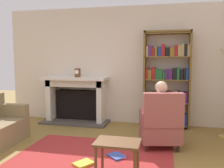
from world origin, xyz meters
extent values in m
plane|color=olive|center=(0.00, 0.00, 0.00)|extent=(14.00, 14.00, 0.00)
cube|color=beige|center=(0.00, 2.55, 1.35)|extent=(5.60, 0.10, 2.70)
cube|color=maroon|center=(0.00, 0.30, 0.01)|extent=(2.40, 1.80, 0.01)
cube|color=#4C4742|center=(-1.02, 2.18, 0.03)|extent=(1.56, 0.64, 0.05)
cube|color=black|center=(-1.02, 2.40, 0.40)|extent=(1.04, 0.20, 0.70)
cube|color=silver|center=(-1.64, 2.28, 0.51)|extent=(0.12, 0.44, 1.02)
cube|color=silver|center=(-0.40, 2.28, 0.51)|extent=(0.12, 0.44, 1.02)
cube|color=silver|center=(-1.02, 2.28, 0.94)|extent=(1.36, 0.44, 0.16)
cube|color=silver|center=(-1.02, 2.22, 1.05)|extent=(1.52, 0.56, 0.06)
cylinder|color=brown|center=(-0.94, 2.20, 1.18)|extent=(0.14, 0.14, 0.20)
cylinder|color=white|center=(-0.94, 2.14, 1.21)|extent=(0.10, 0.01, 0.10)
cube|color=brown|center=(0.59, 2.34, 1.05)|extent=(0.04, 0.32, 2.10)
cube|color=brown|center=(1.54, 2.34, 1.05)|extent=(0.04, 0.32, 2.10)
cube|color=brown|center=(1.06, 2.34, 2.08)|extent=(1.00, 0.32, 0.04)
cube|color=brown|center=(1.06, 2.34, 0.06)|extent=(0.96, 0.32, 0.02)
cube|color=#4C1E59|center=(0.65, 2.33, 0.17)|extent=(0.07, 0.26, 0.19)
cube|color=#4C1E59|center=(0.72, 2.33, 0.15)|extent=(0.05, 0.26, 0.16)
cube|color=#997F4C|center=(0.77, 2.33, 0.16)|extent=(0.04, 0.26, 0.17)
cube|color=#4C1E59|center=(0.82, 2.33, 0.19)|extent=(0.04, 0.26, 0.23)
cube|color=navy|center=(0.88, 2.33, 0.15)|extent=(0.07, 0.26, 0.16)
cube|color=#1E592D|center=(0.94, 2.33, 0.19)|extent=(0.04, 0.26, 0.23)
cube|color=#997F4C|center=(1.01, 2.33, 0.15)|extent=(0.08, 0.26, 0.16)
cube|color=brown|center=(1.08, 2.33, 0.20)|extent=(0.05, 0.26, 0.25)
cube|color=black|center=(1.14, 2.33, 0.17)|extent=(0.06, 0.26, 0.19)
cube|color=#4C1E59|center=(1.21, 2.33, 0.19)|extent=(0.05, 0.26, 0.24)
cube|color=black|center=(1.26, 2.33, 0.18)|extent=(0.04, 0.26, 0.22)
cube|color=maroon|center=(1.33, 2.33, 0.15)|extent=(0.08, 0.26, 0.16)
cube|color=maroon|center=(1.40, 2.33, 0.18)|extent=(0.05, 0.26, 0.22)
cube|color=navy|center=(1.47, 2.33, 0.19)|extent=(0.09, 0.26, 0.24)
cube|color=brown|center=(1.06, 2.34, 0.56)|extent=(0.96, 0.32, 0.02)
cube|color=navy|center=(0.66, 2.33, 0.66)|extent=(0.09, 0.26, 0.17)
cube|color=brown|center=(0.73, 2.33, 0.68)|extent=(0.04, 0.26, 0.23)
cube|color=black|center=(0.79, 2.33, 0.66)|extent=(0.06, 0.26, 0.19)
cube|color=maroon|center=(0.86, 2.33, 0.70)|extent=(0.06, 0.26, 0.26)
cube|color=brown|center=(0.94, 2.33, 0.66)|extent=(0.08, 0.26, 0.18)
cube|color=black|center=(1.03, 2.33, 0.69)|extent=(0.09, 0.26, 0.25)
cube|color=maroon|center=(1.12, 2.33, 0.69)|extent=(0.09, 0.26, 0.24)
cube|color=#997F4C|center=(1.20, 2.33, 0.67)|extent=(0.06, 0.26, 0.20)
cube|color=#997F4C|center=(1.26, 2.33, 0.70)|extent=(0.05, 0.26, 0.26)
cube|color=#4C1E59|center=(1.34, 2.33, 0.69)|extent=(0.07, 0.26, 0.24)
cube|color=maroon|center=(1.41, 2.33, 0.67)|extent=(0.05, 0.26, 0.20)
cube|color=#4C1E59|center=(1.47, 2.33, 0.68)|extent=(0.07, 0.26, 0.23)
cube|color=brown|center=(1.06, 2.34, 1.05)|extent=(0.96, 0.32, 0.02)
cube|color=maroon|center=(0.64, 2.33, 1.19)|extent=(0.05, 0.26, 0.24)
cube|color=brown|center=(0.71, 2.33, 1.17)|extent=(0.08, 0.26, 0.20)
cube|color=maroon|center=(0.78, 2.33, 1.19)|extent=(0.06, 0.26, 0.26)
cube|color=#1E592D|center=(0.85, 2.33, 1.18)|extent=(0.06, 0.26, 0.23)
cube|color=#1E592D|center=(0.93, 2.33, 1.17)|extent=(0.09, 0.26, 0.21)
cube|color=#1E592D|center=(1.00, 2.33, 1.15)|extent=(0.04, 0.26, 0.17)
cube|color=#4C1E59|center=(1.06, 2.33, 1.17)|extent=(0.06, 0.26, 0.22)
cube|color=#4C1E59|center=(1.14, 2.33, 1.17)|extent=(0.08, 0.26, 0.21)
cube|color=black|center=(1.23, 2.33, 1.18)|extent=(0.08, 0.26, 0.24)
cube|color=#1E592D|center=(1.30, 2.33, 1.19)|extent=(0.05, 0.26, 0.26)
cube|color=black|center=(1.37, 2.33, 1.17)|extent=(0.07, 0.26, 0.21)
cube|color=black|center=(1.43, 2.33, 1.18)|extent=(0.04, 0.26, 0.23)
cube|color=navy|center=(1.49, 2.33, 1.18)|extent=(0.05, 0.26, 0.24)
cube|color=brown|center=(1.06, 2.34, 1.55)|extent=(0.96, 0.32, 0.02)
cube|color=#997F4C|center=(0.64, 2.33, 1.66)|extent=(0.05, 0.26, 0.21)
cube|color=#4C1E59|center=(0.71, 2.33, 1.67)|extent=(0.07, 0.26, 0.22)
cube|color=maroon|center=(0.77, 2.33, 1.65)|extent=(0.05, 0.26, 0.18)
cube|color=brown|center=(0.83, 2.33, 1.66)|extent=(0.05, 0.26, 0.21)
cube|color=navy|center=(0.90, 2.33, 1.66)|extent=(0.07, 0.26, 0.20)
cube|color=maroon|center=(0.97, 2.33, 1.69)|extent=(0.08, 0.26, 0.25)
cube|color=black|center=(1.07, 2.33, 1.65)|extent=(0.09, 0.26, 0.18)
cube|color=brown|center=(1.16, 2.33, 1.65)|extent=(0.09, 0.26, 0.18)
cube|color=maroon|center=(1.24, 2.33, 1.68)|extent=(0.06, 0.26, 0.23)
cube|color=#997F4C|center=(1.31, 2.33, 1.67)|extent=(0.07, 0.26, 0.23)
cube|color=#997F4C|center=(1.38, 2.33, 1.69)|extent=(0.06, 0.26, 0.26)
cube|color=black|center=(1.44, 2.33, 1.69)|extent=(0.06, 0.26, 0.25)
cube|color=#997F4C|center=(1.50, 2.33, 1.68)|extent=(0.05, 0.26, 0.24)
cube|color=brown|center=(1.06, 2.34, 2.04)|extent=(0.96, 0.32, 0.02)
cylinder|color=#331E14|center=(1.17, 1.34, 0.06)|extent=(0.05, 0.05, 0.12)
cylinder|color=#331E14|center=(0.67, 1.23, 0.06)|extent=(0.05, 0.05, 0.12)
cylinder|color=#331E14|center=(1.28, 0.87, 0.06)|extent=(0.05, 0.05, 0.12)
cylinder|color=#331E14|center=(0.78, 0.76, 0.06)|extent=(0.05, 0.05, 0.12)
cube|color=#8F4B47|center=(0.98, 1.05, 0.27)|extent=(0.76, 0.73, 0.30)
cube|color=#8F4B47|center=(1.03, 0.82, 0.70)|extent=(0.66, 0.30, 0.55)
cube|color=#8F4B47|center=(1.24, 1.11, 0.53)|extent=(0.24, 0.55, 0.22)
cube|color=#8F4B47|center=(0.71, 0.99, 0.53)|extent=(0.24, 0.55, 0.22)
cube|color=silver|center=(0.99, 1.00, 0.67)|extent=(0.36, 0.27, 0.50)
sphere|color=#D8AD8C|center=(0.99, 1.00, 1.04)|extent=(0.20, 0.20, 0.20)
cube|color=#191E3F|center=(1.02, 1.21, 0.47)|extent=(0.21, 0.42, 0.12)
cube|color=#191E3F|center=(0.86, 1.18, 0.47)|extent=(0.21, 0.42, 0.12)
cylinder|color=#191E3F|center=(0.98, 1.40, 0.21)|extent=(0.10, 0.10, 0.42)
cylinder|color=#191E3F|center=(0.82, 1.36, 0.21)|extent=(0.10, 0.10, 0.42)
cube|color=white|center=(0.91, 1.32, 0.77)|extent=(0.37, 0.19, 0.25)
cube|color=olive|center=(-1.86, 0.96, 0.52)|extent=(0.71, 0.18, 0.24)
cube|color=brown|center=(0.50, -0.22, 0.48)|extent=(0.56, 0.39, 0.03)
cylinder|color=brown|center=(0.26, -0.38, 0.23)|extent=(0.04, 0.04, 0.46)
cylinder|color=brown|center=(0.26, -0.07, 0.23)|extent=(0.04, 0.04, 0.46)
cylinder|color=brown|center=(0.73, -0.07, 0.23)|extent=(0.04, 0.04, 0.46)
cube|color=gold|center=(-0.05, 0.05, 0.03)|extent=(0.32, 0.33, 0.04)
cube|color=red|center=(0.39, 0.42, 0.02)|extent=(0.24, 0.18, 0.02)
cube|color=#334CA5|center=(0.35, 0.42, 0.03)|extent=(0.34, 0.34, 0.03)
camera|label=1|loc=(1.08, -3.09, 1.52)|focal=39.03mm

